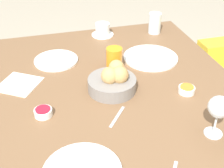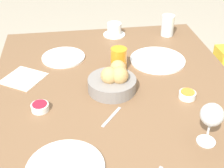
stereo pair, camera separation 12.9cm
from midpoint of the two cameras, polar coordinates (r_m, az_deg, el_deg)
The scene contains 12 objects.
dining_table at distance 1.35m, azimuth 3.87°, elevation -4.77°, with size 1.32×1.06×0.76m.
bread_basket at distance 1.29m, azimuth 3.09°, elevation 0.49°, with size 0.20×0.20×0.11m.
plate_near_left at distance 1.55m, azimuth -6.54°, elevation 4.82°, with size 0.21×0.21×0.01m.
plate_far_center at distance 1.55m, azimuth 10.71°, elevation 4.28°, with size 0.27×0.27×0.01m.
juice_glass at distance 1.43m, azimuth 3.85°, elevation 4.47°, with size 0.07×0.07×0.11m.
water_tumbler at distance 1.81m, azimuth 12.21°, elevation 10.38°, with size 0.07×0.07×0.12m.
wine_glass at distance 1.06m, azimuth 21.14°, elevation -5.62°, with size 0.08×0.08×0.16m.
coffee_cup at distance 1.78m, azimuth 2.53°, elevation 9.83°, with size 0.12×0.12×0.07m.
jam_bowl_berry at distance 1.21m, azimuth -10.08°, elevation -4.27°, with size 0.07×0.07×0.03m.
jam_bowl_honey at distance 1.31m, azimuth 16.39°, elevation -1.99°, with size 0.07×0.07×0.03m.
spoon_coffee at distance 1.17m, azimuth 3.09°, elevation -6.13°, with size 0.11×0.09×0.00m.
napkin at distance 1.42m, azimuth -13.39°, elevation 0.94°, with size 0.22×0.22×0.00m.
Camera 2 is at (1.05, -0.18, 1.50)m, focal length 50.00 mm.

